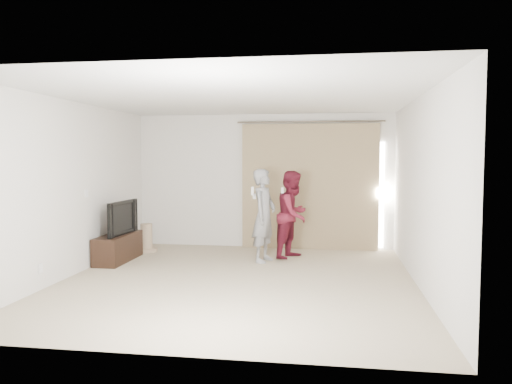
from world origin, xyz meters
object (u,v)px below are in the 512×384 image
at_px(tv, 118,218).
at_px(person_woman, 293,214).
at_px(person_man, 264,215).
at_px(tv_console, 118,248).

bearing_deg(tv, person_woman, -72.85).
height_order(tv, person_man, person_man).
distance_m(tv, person_woman, 3.01).
bearing_deg(tv, person_man, -78.93).
height_order(tv, person_woman, person_woman).
height_order(tv_console, person_man, person_man).
xyz_separation_m(tv_console, tv, (0.00, 0.00, 0.52)).
relative_size(tv, person_man, 0.64).
bearing_deg(person_man, tv_console, -172.29).
relative_size(tv_console, tv, 1.19).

